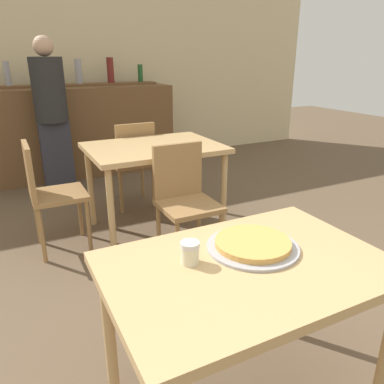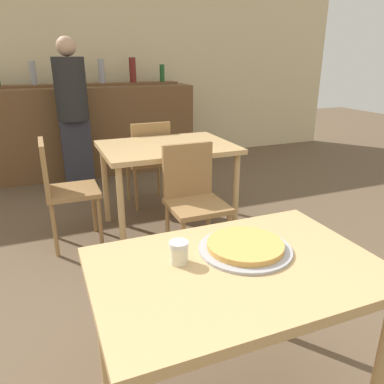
# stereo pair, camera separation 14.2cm
# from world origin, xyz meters

# --- Properties ---
(wall_back) EXTENTS (8.00, 0.05, 2.80)m
(wall_back) POSITION_xyz_m (0.00, 4.39, 1.40)
(wall_back) COLOR beige
(wall_back) RESTS_ON ground_plane
(dining_table_near) EXTENTS (1.07, 0.73, 0.72)m
(dining_table_near) POSITION_xyz_m (0.00, 0.00, 0.64)
(dining_table_near) COLOR tan
(dining_table_near) RESTS_ON ground_plane
(dining_table_far) EXTENTS (1.09, 0.81, 0.76)m
(dining_table_far) POSITION_xyz_m (0.35, 1.87, 0.68)
(dining_table_far) COLOR tan
(dining_table_far) RESTS_ON ground_plane
(bar_counter) EXTENTS (2.60, 0.56, 1.10)m
(bar_counter) POSITION_xyz_m (0.00, 3.89, 0.55)
(bar_counter) COLOR brown
(bar_counter) RESTS_ON ground_plane
(bar_back_shelf) EXTENTS (2.39, 0.24, 0.34)m
(bar_back_shelf) POSITION_xyz_m (0.03, 4.03, 1.17)
(bar_back_shelf) COLOR brown
(bar_back_shelf) RESTS_ON bar_counter
(chair_far_side_front) EXTENTS (0.40, 0.40, 0.87)m
(chair_far_side_front) POSITION_xyz_m (0.35, 1.29, 0.51)
(chair_far_side_front) COLOR olive
(chair_far_side_front) RESTS_ON ground_plane
(chair_far_side_back) EXTENTS (0.40, 0.40, 0.87)m
(chair_far_side_back) POSITION_xyz_m (0.35, 2.45, 0.51)
(chair_far_side_back) COLOR olive
(chair_far_side_back) RESTS_ON ground_plane
(chair_far_side_left) EXTENTS (0.40, 0.40, 0.87)m
(chair_far_side_left) POSITION_xyz_m (-0.52, 1.87, 0.51)
(chair_far_side_left) COLOR olive
(chair_far_side_left) RESTS_ON ground_plane
(pizza_tray) EXTENTS (0.37, 0.37, 0.04)m
(pizza_tray) POSITION_xyz_m (0.08, 0.09, 0.74)
(pizza_tray) COLOR #A3A3A8
(pizza_tray) RESTS_ON dining_table_near
(cheese_shaker) EXTENTS (0.07, 0.07, 0.09)m
(cheese_shaker) POSITION_xyz_m (-0.19, 0.10, 0.77)
(cheese_shaker) COLOR beige
(cheese_shaker) RESTS_ON dining_table_near
(person_standing) EXTENTS (0.34, 0.34, 1.66)m
(person_standing) POSITION_xyz_m (-0.26, 3.31, 0.90)
(person_standing) COLOR #2D2D38
(person_standing) RESTS_ON ground_plane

